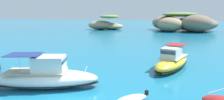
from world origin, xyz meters
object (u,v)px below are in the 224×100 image
object	(u,v)px
islet_large	(186,23)
islet_small	(107,24)
motorboat_white	(45,77)
dinghy_tender	(131,99)
motorboat_yellow	(172,61)

from	to	relation	value
islet_large	islet_small	bearing A→B (deg)	-174.22
islet_small	motorboat_white	xyz separation A→B (m)	(17.49, -62.91, -1.06)
islet_large	islet_small	distance (m)	29.80
islet_small	motorboat_white	distance (m)	65.30
motorboat_white	dinghy_tender	distance (m)	7.61
motorboat_yellow	dinghy_tender	size ratio (longest dim) A/B	3.22
islet_large	motorboat_yellow	distance (m)	56.32
islet_large	motorboat_yellow	xyz separation A→B (m)	(-2.33, -56.23, -2.01)
islet_large	dinghy_tender	world-z (taller)	islet_large
motorboat_white	dinghy_tender	bearing A→B (deg)	-4.05
islet_large	motorboat_white	xyz separation A→B (m)	(-12.15, -65.90, -1.93)
islet_small	motorboat_yellow	world-z (taller)	islet_small
motorboat_white	motorboat_yellow	distance (m)	13.78
motorboat_yellow	dinghy_tender	bearing A→B (deg)	-102.43
motorboat_white	motorboat_yellow	world-z (taller)	motorboat_white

